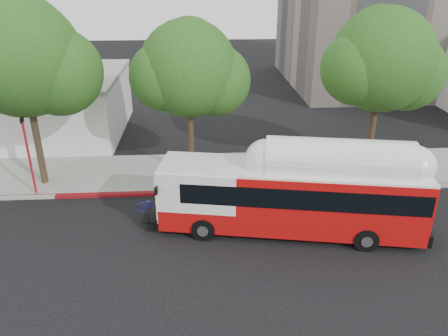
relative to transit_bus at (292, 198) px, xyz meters
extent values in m
plane|color=black|center=(-3.42, -0.04, -1.67)|extent=(120.00, 120.00, 0.00)
cube|color=gray|center=(-3.42, 6.46, -1.60)|extent=(60.00, 5.00, 0.15)
cube|color=gray|center=(-3.42, 3.86, -1.60)|extent=(60.00, 0.30, 0.15)
cube|color=maroon|center=(-6.42, 3.86, -1.59)|extent=(10.00, 0.32, 0.16)
cylinder|color=#2D2116|center=(-12.42, 5.46, 1.37)|extent=(0.36, 0.36, 6.08)
sphere|color=#204B15|center=(-12.42, 5.46, 5.17)|extent=(5.80, 5.80, 5.80)
sphere|color=#204B15|center=(-10.83, 5.66, 4.41)|extent=(4.35, 4.35, 4.35)
cylinder|color=#2D2116|center=(-4.42, 5.96, 1.05)|extent=(0.36, 0.36, 5.44)
sphere|color=#204B15|center=(-4.42, 5.96, 4.45)|extent=(5.00, 5.00, 5.00)
sphere|color=#204B15|center=(-3.05, 6.16, 3.77)|extent=(3.75, 3.75, 3.75)
cylinder|color=#2D2116|center=(5.58, 5.76, 1.21)|extent=(0.36, 0.36, 5.76)
sphere|color=#204B15|center=(5.58, 5.76, 4.81)|extent=(5.40, 5.40, 5.40)
sphere|color=#204B15|center=(7.06, 5.96, 4.09)|extent=(4.05, 4.05, 4.05)
cube|color=silver|center=(-17.42, 13.96, 0.33)|extent=(16.00, 10.00, 4.00)
cube|color=#B00C0C|center=(-0.08, 0.02, 0.01)|extent=(11.49, 4.40, 2.72)
cube|color=black|center=(0.38, -0.07, 0.57)|extent=(10.39, 4.25, 0.89)
cube|color=white|center=(-0.08, 0.02, 1.41)|extent=(11.48, 4.33, 0.09)
cube|color=white|center=(1.76, -0.32, 1.65)|extent=(6.23, 2.91, 0.51)
cube|color=black|center=(-6.12, 1.11, -1.21)|extent=(1.04, 1.79, 0.06)
imported|color=navy|center=(-6.12, 1.11, -0.76)|extent=(0.84, 1.68, 0.84)
cylinder|color=red|center=(-12.47, 4.14, 0.34)|extent=(0.12, 0.12, 4.02)
cube|color=black|center=(-12.47, 4.14, 2.45)|extent=(0.05, 0.40, 0.25)
camera|label=1|loc=(-3.97, -16.49, 9.01)|focal=35.00mm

